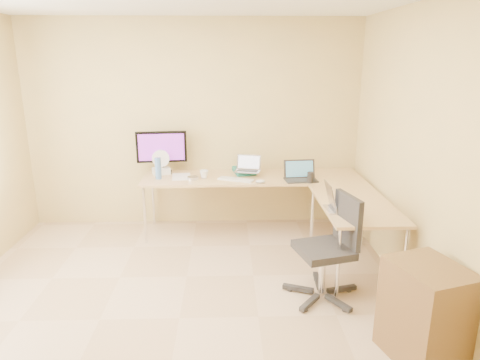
{
  "coord_description": "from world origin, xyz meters",
  "views": [
    {
      "loc": [
        0.42,
        -3.2,
        2.14
      ],
      "look_at": [
        0.55,
        1.1,
        0.9
      ],
      "focal_mm": 32.27,
      "sensor_mm": 36.0,
      "label": 1
    }
  ],
  "objects_px": {
    "monitor": "(162,152)",
    "water_bottle": "(158,168)",
    "desk_main": "(252,204)",
    "desk_return": "(353,236)",
    "desk_fan": "(161,162)",
    "laptop_return": "(341,199)",
    "mug": "(204,174)",
    "keyboard": "(236,180)",
    "laptop_center": "(248,164)",
    "office_chair": "(324,247)",
    "laptop_black": "(301,171)",
    "cabinet": "(425,314)"
  },
  "relations": [
    {
      "from": "monitor",
      "to": "water_bottle",
      "type": "height_order",
      "value": "monitor"
    },
    {
      "from": "desk_main",
      "to": "desk_return",
      "type": "bearing_deg",
      "value": -45.73
    },
    {
      "from": "desk_fan",
      "to": "laptop_return",
      "type": "distance_m",
      "value": 2.37
    },
    {
      "from": "desk_fan",
      "to": "mug",
      "type": "bearing_deg",
      "value": -28.69
    },
    {
      "from": "keyboard",
      "to": "desk_main",
      "type": "bearing_deg",
      "value": 63.65
    },
    {
      "from": "desk_main",
      "to": "monitor",
      "type": "distance_m",
      "value": 1.3
    },
    {
      "from": "mug",
      "to": "laptop_center",
      "type": "bearing_deg",
      "value": 10.51
    },
    {
      "from": "monitor",
      "to": "desk_fan",
      "type": "relative_size",
      "value": 2.26
    },
    {
      "from": "laptop_return",
      "to": "office_chair",
      "type": "bearing_deg",
      "value": 143.75
    },
    {
      "from": "mug",
      "to": "laptop_return",
      "type": "relative_size",
      "value": 0.32
    },
    {
      "from": "laptop_black",
      "to": "laptop_return",
      "type": "distance_m",
      "value": 1.03
    },
    {
      "from": "desk_return",
      "to": "keyboard",
      "type": "relative_size",
      "value": 3.11
    },
    {
      "from": "keyboard",
      "to": "cabinet",
      "type": "xyz_separation_m",
      "value": [
        1.31,
        -2.22,
        -0.38
      ]
    },
    {
      "from": "laptop_black",
      "to": "water_bottle",
      "type": "distance_m",
      "value": 1.69
    },
    {
      "from": "desk_return",
      "to": "desk_fan",
      "type": "bearing_deg",
      "value": 150.27
    },
    {
      "from": "laptop_center",
      "to": "desk_fan",
      "type": "bearing_deg",
      "value": -175.46
    },
    {
      "from": "mug",
      "to": "water_bottle",
      "type": "bearing_deg",
      "value": -179.23
    },
    {
      "from": "monitor",
      "to": "desk_fan",
      "type": "bearing_deg",
      "value": 174.63
    },
    {
      "from": "laptop_center",
      "to": "laptop_return",
      "type": "bearing_deg",
      "value": -42.67
    },
    {
      "from": "mug",
      "to": "water_bottle",
      "type": "distance_m",
      "value": 0.55
    },
    {
      "from": "cabinet",
      "to": "laptop_center",
      "type": "bearing_deg",
      "value": 98.56
    },
    {
      "from": "water_bottle",
      "to": "laptop_return",
      "type": "height_order",
      "value": "water_bottle"
    },
    {
      "from": "laptop_black",
      "to": "keyboard",
      "type": "bearing_deg",
      "value": 171.67
    },
    {
      "from": "keyboard",
      "to": "laptop_center",
      "type": "bearing_deg",
      "value": 76.69
    },
    {
      "from": "monitor",
      "to": "cabinet",
      "type": "bearing_deg",
      "value": -54.8
    },
    {
      "from": "cabinet",
      "to": "monitor",
      "type": "bearing_deg",
      "value": 113.49
    },
    {
      "from": "desk_main",
      "to": "keyboard",
      "type": "relative_size",
      "value": 6.35
    },
    {
      "from": "desk_main",
      "to": "water_bottle",
      "type": "distance_m",
      "value": 1.23
    },
    {
      "from": "desk_main",
      "to": "laptop_center",
      "type": "distance_m",
      "value": 0.52
    },
    {
      "from": "laptop_black",
      "to": "cabinet",
      "type": "distance_m",
      "value": 2.3
    },
    {
      "from": "desk_main",
      "to": "laptop_return",
      "type": "xyz_separation_m",
      "value": [
        0.77,
        -1.22,
        0.47
      ]
    },
    {
      "from": "laptop_center",
      "to": "water_bottle",
      "type": "height_order",
      "value": "water_bottle"
    },
    {
      "from": "desk_return",
      "to": "laptop_return",
      "type": "xyz_separation_m",
      "value": [
        -0.21,
        -0.22,
        0.47
      ]
    },
    {
      "from": "mug",
      "to": "desk_fan",
      "type": "distance_m",
      "value": 0.61
    },
    {
      "from": "desk_main",
      "to": "water_bottle",
      "type": "height_order",
      "value": "water_bottle"
    },
    {
      "from": "cabinet",
      "to": "desk_fan",
      "type": "bearing_deg",
      "value": 113.62
    },
    {
      "from": "cabinet",
      "to": "keyboard",
      "type": "bearing_deg",
      "value": 103.49
    },
    {
      "from": "office_chair",
      "to": "mug",
      "type": "bearing_deg",
      "value": 112.94
    },
    {
      "from": "mug",
      "to": "desk_fan",
      "type": "relative_size",
      "value": 0.39
    },
    {
      "from": "laptop_center",
      "to": "mug",
      "type": "height_order",
      "value": "laptop_center"
    },
    {
      "from": "keyboard",
      "to": "laptop_black",
      "type": "bearing_deg",
      "value": 21.1
    },
    {
      "from": "keyboard",
      "to": "laptop_return",
      "type": "relative_size",
      "value": 1.27
    },
    {
      "from": "desk_return",
      "to": "laptop_center",
      "type": "relative_size",
      "value": 4.37
    },
    {
      "from": "desk_fan",
      "to": "desk_return",
      "type": "bearing_deg",
      "value": -31.76
    },
    {
      "from": "desk_return",
      "to": "office_chair",
      "type": "bearing_deg",
      "value": -128.26
    },
    {
      "from": "water_bottle",
      "to": "keyboard",
      "type": "bearing_deg",
      "value": -5.83
    },
    {
      "from": "desk_main",
      "to": "cabinet",
      "type": "bearing_deg",
      "value": -65.24
    },
    {
      "from": "mug",
      "to": "laptop_black",
      "type": "bearing_deg",
      "value": -6.83
    },
    {
      "from": "laptop_black",
      "to": "desk_fan",
      "type": "distance_m",
      "value": 1.73
    },
    {
      "from": "office_chair",
      "to": "monitor",
      "type": "bearing_deg",
      "value": 119.01
    }
  ]
}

